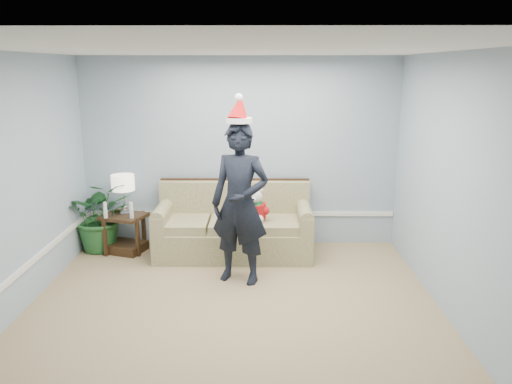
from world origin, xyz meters
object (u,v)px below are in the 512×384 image
object	(u,v)px
houseplant	(101,215)
man	(240,204)
sofa	(234,229)
table_lamp	(123,184)
side_table	(125,237)
teddy_bear	(255,209)

from	to	relation	value
houseplant	man	world-z (taller)	man
sofa	table_lamp	distance (m)	1.65
table_lamp	houseplant	size ratio (longest dim) A/B	0.55
side_table	houseplant	world-z (taller)	houseplant
sofa	table_lamp	size ratio (longest dim) A/B	3.78
side_table	houseplant	distance (m)	0.46
sofa	side_table	xyz separation A→B (m)	(-1.54, 0.04, -0.14)
sofa	houseplant	distance (m)	1.90
houseplant	man	distance (m)	2.31
table_lamp	teddy_bear	world-z (taller)	table_lamp
side_table	houseplant	bearing A→B (deg)	166.97
houseplant	man	xyz separation A→B (m)	(2.01, -1.04, 0.46)
table_lamp	houseplant	xyz separation A→B (m)	(-0.36, 0.05, -0.46)
side_table	teddy_bear	world-z (taller)	teddy_bear
table_lamp	houseplant	distance (m)	0.58
side_table	man	size ratio (longest dim) A/B	0.35
houseplant	side_table	bearing A→B (deg)	-13.03
teddy_bear	man	bearing A→B (deg)	-92.29
sofa	teddy_bear	world-z (taller)	sofa
teddy_bear	table_lamp	bearing A→B (deg)	-176.62
side_table	table_lamp	distance (m)	0.76
table_lamp	man	bearing A→B (deg)	-30.79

